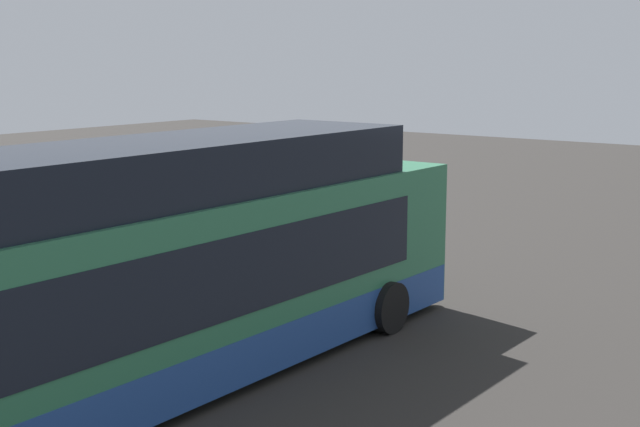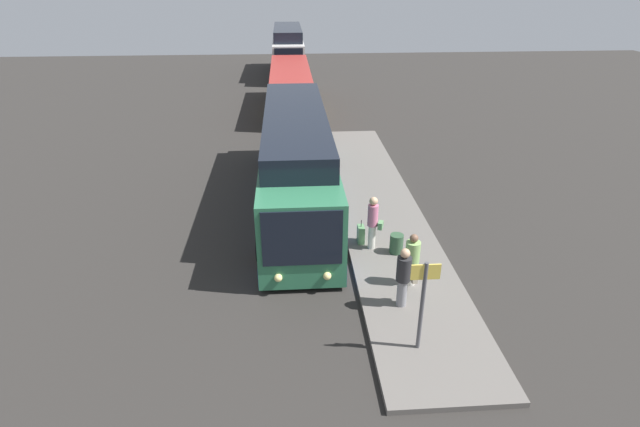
# 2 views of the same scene
# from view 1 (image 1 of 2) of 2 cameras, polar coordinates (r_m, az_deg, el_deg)

# --- Properties ---
(ground) EXTENTS (80.00, 80.00, 0.00)m
(ground) POSITION_cam_1_polar(r_m,az_deg,el_deg) (14.07, -7.86, -9.98)
(ground) COLOR #2B2826
(platform) EXTENTS (20.00, 3.12, 0.16)m
(platform) POSITION_cam_1_polar(r_m,az_deg,el_deg) (16.32, -15.84, -7.15)
(platform) COLOR #605B56
(platform) RESTS_ON ground
(bus_lead) EXTENTS (12.63, 2.85, 3.61)m
(bus_lead) POSITION_cam_1_polar(r_m,az_deg,el_deg) (12.99, -10.84, -4.30)
(bus_lead) COLOR #2D704C
(bus_lead) RESTS_ON ground
(passenger_boarding) EXTENTS (0.60, 0.60, 1.65)m
(passenger_boarding) POSITION_cam_1_polar(r_m,az_deg,el_deg) (19.68, -3.49, -1.00)
(passenger_boarding) COLOR silver
(passenger_boarding) RESTS_ON platform
(passenger_waiting) EXTENTS (0.48, 0.59, 1.85)m
(passenger_waiting) POSITION_cam_1_polar(r_m,az_deg,el_deg) (17.56, -6.11, -1.90)
(passenger_waiting) COLOR silver
(passenger_waiting) RESTS_ON platform
(passenger_with_bags) EXTENTS (0.43, 0.60, 1.78)m
(passenger_with_bags) POSITION_cam_1_polar(r_m,az_deg,el_deg) (20.13, -0.63, -0.49)
(passenger_with_bags) COLOR gray
(passenger_with_bags) RESTS_ON platform
(suitcase) EXTENTS (0.42, 0.22, 0.84)m
(suitcase) POSITION_cam_1_polar(r_m,az_deg,el_deg) (17.22, -6.22, -4.62)
(suitcase) COLOR #598C59
(suitcase) RESTS_ON platform
(sign_post) EXTENTS (0.10, 0.69, 2.44)m
(sign_post) POSITION_cam_1_polar(r_m,az_deg,el_deg) (21.44, 2.14, 1.66)
(sign_post) COLOR #4C4C51
(sign_post) RESTS_ON platform
(trash_bin) EXTENTS (0.44, 0.44, 0.65)m
(trash_bin) POSITION_cam_1_polar(r_m,az_deg,el_deg) (18.46, -7.02, -3.55)
(trash_bin) COLOR #2D4C33
(trash_bin) RESTS_ON platform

